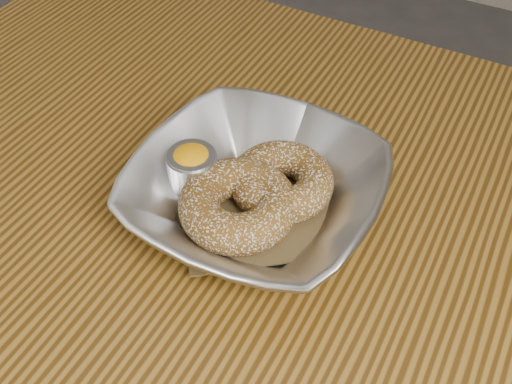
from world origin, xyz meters
The scene contains 6 objects.
table centered at (0.00, 0.00, 0.65)m, with size 1.20×0.80×0.75m.
serving_bowl centered at (-0.08, 0.03, 0.78)m, with size 0.24×0.24×0.06m, color silver.
parchment centered at (-0.08, 0.03, 0.76)m, with size 0.14×0.14×0.00m, color brown.
donut_back centered at (-0.07, 0.05, 0.78)m, with size 0.10×0.10×0.04m, color brown.
donut_front centered at (-0.09, 0.00, 0.78)m, with size 0.11×0.11×0.04m, color brown.
ramekin centered at (-0.15, 0.02, 0.79)m, with size 0.05×0.05×0.05m.
Camera 1 is at (0.10, -0.32, 1.19)m, focal length 42.00 mm.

